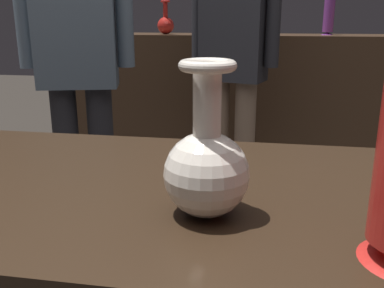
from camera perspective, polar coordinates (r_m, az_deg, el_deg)
back_display_shelf at (r=3.00m, az=6.71°, el=4.68°), size 2.60×0.40×0.99m
vase_centerpiece at (r=0.67m, az=1.93°, el=-2.77°), size 0.14×0.14×0.24m
shelf_vase_right at (r=2.97m, az=17.62°, el=16.02°), size 0.08×0.08×0.26m
shelf_vase_center at (r=2.89m, az=7.05°, el=15.94°), size 0.10×0.10×0.17m
shelf_vase_left at (r=2.95m, az=-3.50°, el=15.54°), size 0.11×0.11×0.21m
shelf_vase_far_left at (r=3.15m, az=-12.95°, el=16.01°), size 0.13×0.13×0.20m
visitor_near_left at (r=1.88m, az=-14.94°, el=12.14°), size 0.46×0.26×1.66m
visitor_center_back at (r=2.27m, az=5.51°, el=12.06°), size 0.45×0.26×1.59m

